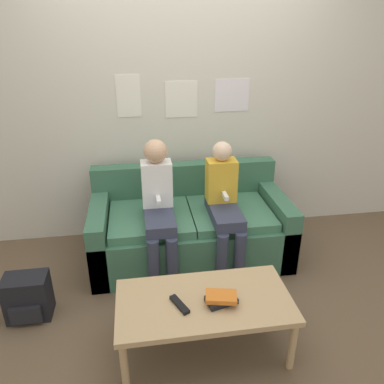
% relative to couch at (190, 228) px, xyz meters
% --- Properties ---
extents(ground_plane, '(10.00, 10.00, 0.00)m').
position_rel_couch_xyz_m(ground_plane, '(0.00, -0.53, -0.26)').
color(ground_plane, brown).
extents(wall_back, '(8.00, 0.06, 2.60)m').
position_rel_couch_xyz_m(wall_back, '(0.00, 0.51, 1.04)').
color(wall_back, beige).
rests_on(wall_back, ground_plane).
extents(couch, '(1.65, 0.83, 0.75)m').
position_rel_couch_xyz_m(couch, '(0.00, 0.00, 0.00)').
color(couch, '#38664C').
rests_on(couch, ground_plane).
extents(coffee_table, '(1.06, 0.54, 0.39)m').
position_rel_couch_xyz_m(coffee_table, '(-0.07, -1.07, 0.08)').
color(coffee_table, tan).
rests_on(coffee_table, ground_plane).
extents(person_left, '(0.24, 0.57, 1.09)m').
position_rel_couch_xyz_m(person_left, '(-0.27, -0.18, 0.35)').
color(person_left, '#33384C').
rests_on(person_left, ground_plane).
extents(person_right, '(0.24, 0.57, 1.05)m').
position_rel_couch_xyz_m(person_right, '(0.25, -0.19, 0.32)').
color(person_right, '#33384C').
rests_on(person_right, ground_plane).
extents(tv_remote, '(0.11, 0.17, 0.02)m').
position_rel_couch_xyz_m(tv_remote, '(-0.22, -1.10, 0.13)').
color(tv_remote, black).
rests_on(tv_remote, coffee_table).
extents(book_stack, '(0.20, 0.16, 0.06)m').
position_rel_couch_xyz_m(book_stack, '(0.02, -1.11, 0.16)').
color(book_stack, black).
rests_on(book_stack, coffee_table).
extents(backpack, '(0.30, 0.23, 0.33)m').
position_rel_couch_xyz_m(backpack, '(-1.23, -0.60, -0.10)').
color(backpack, black).
rests_on(backpack, ground_plane).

